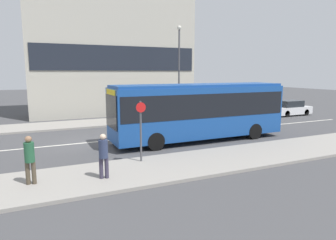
% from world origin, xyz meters
% --- Properties ---
extents(ground_plane, '(120.00, 120.00, 0.00)m').
position_xyz_m(ground_plane, '(0.00, 0.00, 0.00)').
color(ground_plane, '#444447').
extents(sidewalk_near, '(44.00, 3.50, 0.13)m').
position_xyz_m(sidewalk_near, '(0.00, -6.25, 0.07)').
color(sidewalk_near, gray).
rests_on(sidewalk_near, ground_plane).
extents(sidewalk_far, '(44.00, 3.50, 0.13)m').
position_xyz_m(sidewalk_far, '(0.00, 6.25, 0.07)').
color(sidewalk_far, gray).
rests_on(sidewalk_far, ground_plane).
extents(lane_centerline, '(41.80, 0.16, 0.01)m').
position_xyz_m(lane_centerline, '(0.00, 0.00, 0.00)').
color(lane_centerline, silver).
rests_on(lane_centerline, ground_plane).
extents(apartment_block_left_tower, '(15.54, 4.72, 19.27)m').
position_xyz_m(apartment_block_left_tower, '(4.68, 11.82, 9.63)').
color(apartment_block_left_tower, '#B7B2A3').
rests_on(apartment_block_left_tower, ground_plane).
extents(city_bus, '(10.61, 2.57, 3.37)m').
position_xyz_m(city_bus, '(6.28, -2.10, 1.94)').
color(city_bus, '#194793').
rests_on(city_bus, ground_plane).
extents(parked_car_0, '(4.14, 1.81, 1.38)m').
position_xyz_m(parked_car_0, '(14.38, 3.22, 0.65)').
color(parked_car_0, silver).
rests_on(parked_car_0, ground_plane).
extents(parked_car_1, '(3.93, 1.73, 1.42)m').
position_xyz_m(parked_car_1, '(19.53, 3.43, 0.66)').
color(parked_car_1, silver).
rests_on(parked_car_1, ground_plane).
extents(pedestrian_near_stop, '(0.35, 0.34, 1.75)m').
position_xyz_m(pedestrian_near_stop, '(-2.95, -6.16, 1.13)').
color(pedestrian_near_stop, '#4C4233').
rests_on(pedestrian_near_stop, sidewalk_near).
extents(pedestrian_down_pavement, '(0.35, 0.34, 1.70)m').
position_xyz_m(pedestrian_down_pavement, '(-0.45, -6.64, 1.10)').
color(pedestrian_down_pavement, '#383347').
rests_on(pedestrian_down_pavement, sidewalk_near).
extents(bus_stop_sign, '(0.44, 0.12, 2.70)m').
position_xyz_m(bus_stop_sign, '(1.54, -5.17, 1.71)').
color(bus_stop_sign, '#4C4C51').
rests_on(bus_stop_sign, sidewalk_near).
extents(street_lamp, '(0.36, 0.36, 7.73)m').
position_xyz_m(street_lamp, '(8.71, 5.44, 4.78)').
color(street_lamp, '#4C4C51').
rests_on(street_lamp, sidewalk_far).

